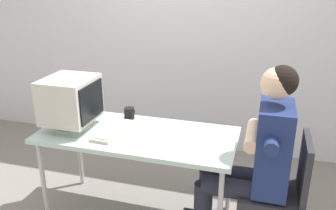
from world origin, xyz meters
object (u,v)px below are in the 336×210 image
Objects in this scene: desk at (138,139)px; crt_monitor at (71,100)px; keyboard at (112,130)px; person_seated at (256,152)px; desk_mug at (129,113)px; office_chair at (281,187)px.

crt_monitor is at bearing -175.17° from desk.
keyboard is 0.32× the size of person_seated.
crt_monitor is 0.30× the size of person_seated.
crt_monitor reaches higher than desk_mug.
keyboard is at bearing -179.83° from person_seated.
desk is at bearing 4.83° from crt_monitor.
crt_monitor is at bearing -179.42° from person_seated.
desk_mug reaches higher than keyboard.
office_chair is (1.06, -0.03, -0.20)m from desk.
desk_mug is (0.03, 0.28, 0.03)m from keyboard.
crt_monitor is at bearing -178.06° from keyboard.
office_chair is 1.30m from desk_mug.
desk is at bearing 9.69° from keyboard.
keyboard is at bearing 1.94° from crt_monitor.
desk_mug is (-1.04, 0.28, 0.06)m from person_seated.
crt_monitor reaches higher than desk.
desk is 1.11× the size of person_seated.
crt_monitor is 1.65m from office_chair.
desk is 0.59m from crt_monitor.
crt_monitor is at bearing -139.76° from desk_mug.
keyboard is (0.32, 0.01, -0.21)m from crt_monitor.
desk_mug reaches higher than desk.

